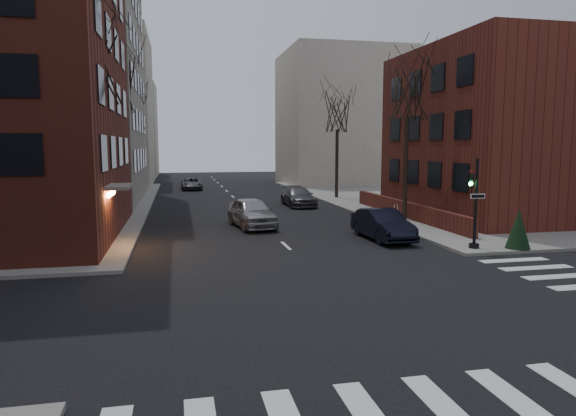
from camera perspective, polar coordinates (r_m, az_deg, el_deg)
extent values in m
plane|color=black|center=(13.27, 10.86, -14.05)|extent=(160.00, 160.00, 0.00)
cube|color=gray|center=(53.70, 27.12, 1.24)|extent=(44.00, 44.00, 0.15)
cube|color=#9E9283|center=(47.86, -27.85, 17.37)|extent=(18.00, 18.00, 28.00)
cube|color=#5B231A|center=(37.18, 23.28, 7.61)|extent=(12.00, 14.00, 11.00)
cube|color=#5B231A|center=(33.79, 12.87, -0.13)|extent=(0.35, 16.00, 1.00)
cube|color=beige|center=(67.27, -21.06, 10.17)|extent=(14.00, 16.00, 18.00)
cube|color=beige|center=(64.61, 5.94, 9.85)|extent=(14.00, 14.00, 16.00)
cube|color=beige|center=(83.79, -17.84, 8.21)|extent=(10.00, 12.00, 14.00)
cylinder|color=black|center=(24.26, 20.14, 0.45)|extent=(0.14, 0.14, 4.00)
cylinder|color=black|center=(24.54, 19.96, -3.96)|extent=(0.44, 0.44, 0.20)
imported|color=black|center=(24.06, 19.72, 2.45)|extent=(0.16, 0.20, 1.00)
sphere|color=#19FF4C|center=(23.97, 19.65, 2.56)|extent=(0.18, 0.18, 0.18)
cube|color=white|center=(24.13, 20.33, 1.24)|extent=(0.70, 0.03, 0.22)
cylinder|color=#2D231C|center=(25.70, -20.83, 3.73)|extent=(0.28, 0.28, 6.65)
cylinder|color=#2D231C|center=(37.59, -18.11, 4.99)|extent=(0.28, 0.28, 7.00)
cylinder|color=#2D231C|center=(51.54, -16.50, 5.11)|extent=(0.28, 0.28, 6.30)
cylinder|color=#2D231C|center=(32.45, 12.94, 4.28)|extent=(0.28, 0.28, 6.30)
cylinder|color=#2D231C|center=(45.52, 5.45, 4.93)|extent=(0.28, 0.28, 5.95)
cylinder|color=black|center=(33.57, -17.76, 3.95)|extent=(0.12, 0.12, 6.00)
sphere|color=#FFA54C|center=(33.57, -17.96, 9.24)|extent=(0.36, 0.36, 0.36)
cylinder|color=black|center=(53.50, -15.70, 5.03)|extent=(0.12, 0.12, 6.00)
sphere|color=#FFA54C|center=(53.49, -15.81, 8.35)|extent=(0.36, 0.36, 0.36)
imported|color=black|center=(26.19, 10.46, -1.83)|extent=(1.84, 4.75, 1.54)
imported|color=#9C9CA1|center=(29.80, -4.07, -0.50)|extent=(2.70, 5.27, 1.72)
imported|color=#46464C|center=(40.15, 1.16, 1.28)|extent=(2.13, 5.13, 1.48)
imported|color=#434348|center=(55.84, -10.68, 2.66)|extent=(2.24, 4.65, 1.28)
cube|color=white|center=(31.76, 11.87, -0.54)|extent=(0.67, 0.75, 1.00)
cone|color=black|center=(25.04, 24.24, -2.12)|extent=(1.37, 1.37, 1.78)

